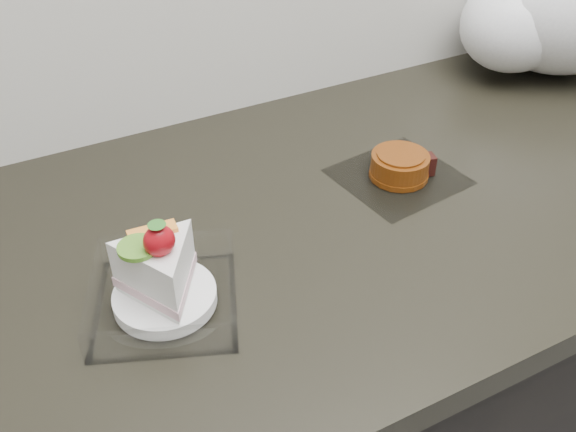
{
  "coord_description": "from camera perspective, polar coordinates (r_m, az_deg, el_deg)",
  "views": [
    {
      "loc": [
        -0.51,
        1.1,
        1.42
      ],
      "look_at": [
        -0.22,
        1.65,
        0.94
      ],
      "focal_mm": 40.0,
      "sensor_mm": 36.0,
      "label": 1
    }
  ],
  "objects": [
    {
      "name": "counter",
      "position": [
        1.25,
        8.46,
        -14.04
      ],
      "size": [
        2.04,
        0.64,
        0.9
      ],
      "color": "black",
      "rests_on": "ground"
    },
    {
      "name": "cake_tray",
      "position": [
        0.72,
        -11.07,
        -5.92
      ],
      "size": [
        0.2,
        0.2,
        0.12
      ],
      "rotation": [
        0.0,
        0.0,
        -0.38
      ],
      "color": "white",
      "rests_on": "counter"
    },
    {
      "name": "mooncake_wrap",
      "position": [
        0.93,
        9.96,
        4.26
      ],
      "size": [
        0.18,
        0.17,
        0.04
      ],
      "rotation": [
        0.0,
        0.0,
        0.3
      ],
      "color": "white",
      "rests_on": "counter"
    },
    {
      "name": "plastic_bag",
      "position": [
        1.29,
        23.28,
        17.03
      ],
      "size": [
        0.4,
        0.29,
        0.32
      ],
      "rotation": [
        0.0,
        0.0,
        0.06
      ],
      "color": "white",
      "rests_on": "counter"
    }
  ]
}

